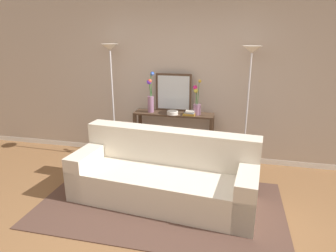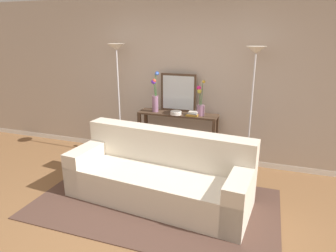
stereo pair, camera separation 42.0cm
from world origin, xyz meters
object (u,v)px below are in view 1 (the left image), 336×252
(console_table, at_px, (174,129))
(vase_short_flowers, at_px, (197,103))
(floor_lamp_right, at_px, (250,75))
(book_stack, at_px, (190,113))
(floor_lamp_left, at_px, (111,71))
(fruit_bowl, at_px, (172,113))
(couch, at_px, (164,177))
(vase_tall_flowers, at_px, (151,97))
(book_row_under_console, at_px, (154,156))
(wall_mirror, at_px, (173,93))

(console_table, xyz_separation_m, vase_short_flowers, (0.37, -0.02, 0.46))
(console_table, relative_size, floor_lamp_right, 0.67)
(book_stack, bearing_deg, floor_lamp_left, 179.77)
(floor_lamp_left, xyz_separation_m, fruit_bowl, (1.01, -0.01, -0.63))
(couch, height_order, book_stack, book_stack)
(vase_short_flowers, relative_size, book_stack, 2.90)
(vase_tall_flowers, distance_m, book_stack, 0.69)
(console_table, bearing_deg, book_row_under_console, -180.00)
(couch, height_order, fruit_bowl, fruit_bowl)
(vase_tall_flowers, distance_m, book_row_under_console, 1.05)
(wall_mirror, distance_m, vase_short_flowers, 0.45)
(wall_mirror, xyz_separation_m, vase_tall_flowers, (-0.34, -0.16, -0.05))
(fruit_bowl, xyz_separation_m, book_stack, (0.28, 0.01, 0.00))
(vase_tall_flowers, xyz_separation_m, vase_short_flowers, (0.75, 0.01, -0.07))
(console_table, bearing_deg, vase_tall_flowers, -175.35)
(vase_short_flowers, bearing_deg, book_stack, -147.16)
(floor_lamp_left, xyz_separation_m, vase_short_flowers, (1.39, 0.06, -0.48))
(fruit_bowl, bearing_deg, console_table, 89.14)
(console_table, distance_m, floor_lamp_left, 1.38)
(couch, xyz_separation_m, console_table, (-0.12, 1.18, 0.26))
(console_table, distance_m, vase_tall_flowers, 0.65)
(floor_lamp_right, bearing_deg, floor_lamp_left, 180.00)
(vase_tall_flowers, relative_size, book_stack, 3.44)
(vase_short_flowers, height_order, fruit_bowl, vase_short_flowers)
(vase_short_flowers, xyz_separation_m, book_stack, (-0.10, -0.06, -0.15))
(wall_mirror, height_order, vase_tall_flowers, vase_tall_flowers)
(wall_mirror, bearing_deg, book_stack, -34.80)
(book_row_under_console, bearing_deg, wall_mirror, 22.84)
(fruit_bowl, height_order, book_stack, book_stack)
(floor_lamp_right, relative_size, wall_mirror, 3.11)
(floor_lamp_left, bearing_deg, couch, -43.99)
(console_table, xyz_separation_m, fruit_bowl, (-0.00, -0.09, 0.31))
(vase_short_flowers, xyz_separation_m, fruit_bowl, (-0.37, -0.07, -0.15))
(vase_short_flowers, bearing_deg, vase_tall_flowers, -179.12)
(vase_tall_flowers, bearing_deg, book_stack, -4.62)
(floor_lamp_left, xyz_separation_m, wall_mirror, (0.98, 0.21, -0.35))
(couch, height_order, wall_mirror, wall_mirror)
(wall_mirror, xyz_separation_m, book_row_under_console, (-0.31, -0.13, -1.11))
(couch, distance_m, vase_tall_flowers, 1.48)
(floor_lamp_right, bearing_deg, vase_tall_flowers, 178.21)
(couch, height_order, book_row_under_console, couch)
(floor_lamp_left, xyz_separation_m, vase_tall_flowers, (0.64, 0.05, -0.41))
(couch, relative_size, vase_tall_flowers, 3.68)
(console_table, distance_m, book_row_under_console, 0.62)
(floor_lamp_left, relative_size, vase_short_flowers, 3.49)
(vase_tall_flowers, height_order, fruit_bowl, vase_tall_flowers)
(book_stack, bearing_deg, vase_tall_flowers, 175.38)
(console_table, xyz_separation_m, vase_tall_flowers, (-0.38, -0.03, 0.53))
(floor_lamp_right, height_order, book_row_under_console, floor_lamp_right)
(floor_lamp_left, distance_m, vase_short_flowers, 1.47)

